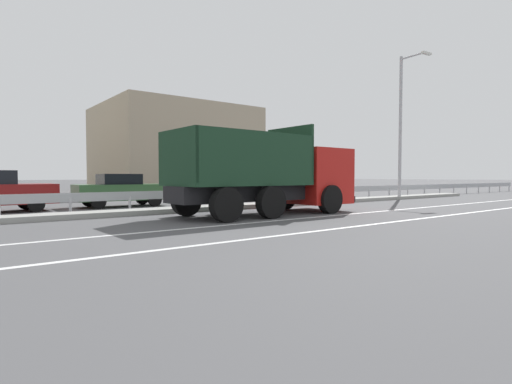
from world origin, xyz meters
TOP-DOWN VIEW (x-y plane):
  - ground_plane at (0.00, 0.00)m, footprint 320.00×320.00m
  - lane_strip_0 at (-2.85, -2.00)m, footprint 59.18×0.16m
  - lane_strip_1 at (-2.85, -4.38)m, footprint 59.18×0.16m
  - median_island at (0.00, 2.50)m, footprint 32.55×1.10m
  - median_guardrail at (-0.00, 3.63)m, footprint 59.18×0.09m
  - dump_truck at (-1.91, -0.19)m, footprint 7.16×2.83m
  - median_road_sign at (1.37, 2.50)m, footprint 0.71×0.16m
  - street_lamp_1 at (9.60, 2.24)m, footprint 0.71×1.86m
  - parked_car_3 at (-5.57, 6.59)m, footprint 3.98×1.85m
  - background_building_1 at (3.32, 19.40)m, footprint 11.39×10.14m

SIDE VIEW (x-z plane):
  - ground_plane at x=0.00m, z-range 0.00..0.00m
  - lane_strip_0 at x=-2.85m, z-range 0.00..0.01m
  - lane_strip_1 at x=-2.85m, z-range 0.00..0.01m
  - median_island at x=0.00m, z-range 0.00..0.18m
  - median_guardrail at x=0.00m, z-range 0.18..0.96m
  - parked_car_3 at x=-5.57m, z-range 0.01..1.47m
  - median_road_sign at x=1.37m, z-range 0.06..2.41m
  - dump_truck at x=-1.91m, z-range -0.36..2.82m
  - background_building_1 at x=3.32m, z-range 0.00..6.98m
  - street_lamp_1 at x=9.60m, z-range 0.44..8.85m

